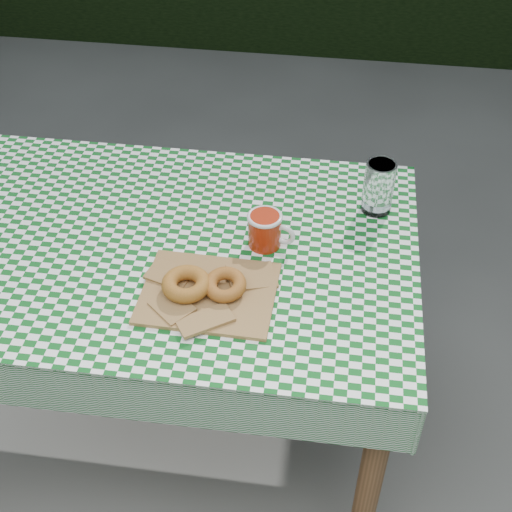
{
  "coord_description": "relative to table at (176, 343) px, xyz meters",
  "views": [
    {
      "loc": [
        0.5,
        -1.05,
        1.88
      ],
      "look_at": [
        0.33,
        0.15,
        0.79
      ],
      "focal_mm": 48.18,
      "sensor_mm": 36.0,
      "label": 1
    }
  ],
  "objects": [
    {
      "name": "bagel_back",
      "position": [
        0.18,
        -0.16,
        0.41
      ],
      "size": [
        0.11,
        0.11,
        0.03
      ],
      "primitive_type": "torus",
      "rotation": [
        0.0,
        0.0,
        -0.19
      ],
      "color": "#9C5B20",
      "rests_on": "paper_bag"
    },
    {
      "name": "drinking_glass",
      "position": [
        0.52,
        0.21,
        0.45
      ],
      "size": [
        0.1,
        0.1,
        0.14
      ],
      "primitive_type": "cylinder",
      "rotation": [
        0.0,
        0.0,
        0.28
      ],
      "color": "white",
      "rests_on": "tablecloth"
    },
    {
      "name": "coffee_mug",
      "position": [
        0.25,
        0.03,
        0.43
      ],
      "size": [
        0.19,
        0.19,
        0.09
      ],
      "primitive_type": null,
      "rotation": [
        0.0,
        0.0,
        -0.22
      ],
      "color": "#961F09",
      "rests_on": "tablecloth"
    },
    {
      "name": "bagel_front",
      "position": [
        0.1,
        -0.17,
        0.41
      ],
      "size": [
        0.14,
        0.14,
        0.04
      ],
      "primitive_type": "torus",
      "rotation": [
        0.0,
        0.0,
        0.34
      ],
      "color": "#A55C22",
      "rests_on": "paper_bag"
    },
    {
      "name": "ground",
      "position": [
        -0.09,
        -0.2,
        -0.38
      ],
      "size": [
        60.0,
        60.0,
        0.0
      ],
      "primitive_type": "plane",
      "color": "#4A4A45",
      "rests_on": "ground"
    },
    {
      "name": "tablecloth",
      "position": [
        0.0,
        0.0,
        0.38
      ],
      "size": [
        1.26,
        0.85,
        0.01
      ],
      "primitive_type": "cube",
      "rotation": [
        0.0,
        0.0,
        0.01
      ],
      "color": "#0C5119",
      "rests_on": "table"
    },
    {
      "name": "paper_bag",
      "position": [
        0.14,
        -0.16,
        0.39
      ],
      "size": [
        0.31,
        0.25,
        0.02
      ],
      "primitive_type": "cube",
      "rotation": [
        0.0,
        0.0,
        -0.02
      ],
      "color": "olive",
      "rests_on": "tablecloth"
    },
    {
      "name": "table",
      "position": [
        0.0,
        0.0,
        0.0
      ],
      "size": [
        1.24,
        0.83,
        0.75
      ],
      "primitive_type": "cube",
      "rotation": [
        0.0,
        0.0,
        0.01
      ],
      "color": "brown",
      "rests_on": "ground"
    }
  ]
}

